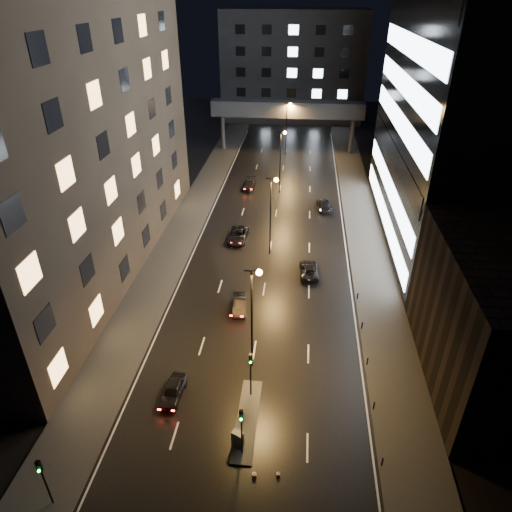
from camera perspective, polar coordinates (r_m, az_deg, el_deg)
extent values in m
plane|color=black|center=(68.53, 2.53, 5.37)|extent=(160.00, 160.00, 0.00)
cube|color=#383533|center=(65.90, -8.71, 4.02)|extent=(5.00, 110.00, 0.15)
cube|color=#383533|center=(64.55, 13.37, 2.91)|extent=(5.00, 110.00, 0.15)
cube|color=#2D2319|center=(53.57, -24.43, 18.21)|extent=(15.00, 48.00, 40.00)
cube|color=black|center=(42.00, 28.11, -7.07)|extent=(10.00, 18.00, 12.00)
cube|color=black|center=(62.14, 28.27, 21.16)|extent=(20.00, 36.00, 45.00)
cube|color=#333335|center=(121.13, 4.67, 22.58)|extent=(34.00, 14.00, 25.00)
cube|color=#333335|center=(94.28, 3.93, 17.85)|extent=(30.00, 3.00, 3.00)
cylinder|color=#333335|center=(96.86, -4.15, 15.14)|extent=(0.80, 0.80, 7.00)
cylinder|color=#333335|center=(95.91, 11.86, 14.43)|extent=(0.80, 0.80, 7.00)
cube|color=#383533|center=(37.79, -1.11, -19.73)|extent=(1.60, 8.00, 0.15)
cylinder|color=black|center=(38.09, -0.66, -15.10)|extent=(0.12, 0.12, 3.50)
cube|color=black|center=(36.55, -0.68, -12.69)|extent=(0.28, 0.22, 0.90)
sphere|color=#0CFF33|center=(36.64, -0.71, -13.16)|extent=(0.18, 0.18, 0.18)
cylinder|color=black|center=(34.51, -1.79, -21.60)|extent=(0.12, 0.12, 3.50)
cube|color=black|center=(32.80, -1.86, -19.24)|extent=(0.28, 0.22, 0.90)
sphere|color=#0CFF33|center=(32.92, -1.88, -19.74)|extent=(0.18, 0.18, 0.18)
cylinder|color=black|center=(35.07, -24.63, -24.84)|extent=(0.12, 0.12, 3.50)
cube|color=black|center=(33.38, -25.50, -22.62)|extent=(0.28, 0.22, 0.90)
sphere|color=#0CFF33|center=(33.52, -25.50, -23.09)|extent=(0.18, 0.18, 0.18)
cylinder|color=black|center=(36.14, 15.49, -23.62)|extent=(0.12, 0.12, 0.90)
cylinder|color=black|center=(39.25, 14.51, -17.73)|extent=(0.12, 0.12, 0.90)
cylinder|color=black|center=(42.72, 13.74, -12.75)|extent=(0.12, 0.12, 0.90)
cylinder|color=black|center=(46.46, 13.10, -8.53)|extent=(0.12, 0.12, 0.90)
cylinder|color=black|center=(50.43, 12.58, -4.97)|extent=(0.12, 0.12, 0.90)
cylinder|color=black|center=(38.61, -0.53, -8.14)|extent=(0.18, 0.18, 10.00)
cylinder|color=black|center=(35.70, -0.57, -1.87)|extent=(1.20, 0.12, 0.12)
sphere|color=#FF9E38|center=(35.70, 0.39, -2.06)|extent=(0.50, 0.50, 0.50)
cylinder|color=black|center=(55.57, 1.81, 4.80)|extent=(0.18, 0.18, 10.00)
cylinder|color=black|center=(53.59, 1.89, 9.62)|extent=(1.20, 0.12, 0.12)
sphere|color=#FF9E38|center=(53.59, 2.54, 9.49)|extent=(0.50, 0.50, 0.50)
cylinder|color=black|center=(74.06, 3.04, 11.50)|extent=(0.18, 0.18, 10.00)
cylinder|color=black|center=(72.59, 3.15, 15.23)|extent=(1.20, 0.12, 0.12)
sphere|color=#FF9E38|center=(72.59, 3.64, 15.13)|extent=(0.50, 0.50, 0.50)
cylinder|color=black|center=(93.18, 3.80, 15.49)|extent=(0.18, 0.18, 10.00)
cylinder|color=black|center=(92.01, 3.91, 18.49)|extent=(1.20, 0.12, 0.12)
sphere|color=#FF9E38|center=(92.01, 4.30, 18.41)|extent=(0.50, 0.50, 0.50)
imported|color=black|center=(39.54, -10.31, -16.19)|extent=(1.72, 3.91, 1.31)
imported|color=black|center=(47.83, -2.10, -6.04)|extent=(1.88, 4.06, 1.29)
imported|color=black|center=(60.67, -2.29, 2.59)|extent=(2.50, 5.17, 1.42)
imported|color=black|center=(77.13, -0.83, 8.91)|extent=(2.05, 4.79, 1.38)
imported|color=black|center=(53.74, 6.64, -1.69)|extent=(2.40, 4.76, 1.29)
imported|color=black|center=(70.38, 8.54, 6.37)|extent=(2.38, 4.94, 1.39)
cube|color=#4F4F52|center=(35.78, -2.31, -21.85)|extent=(0.97, 0.80, 1.31)
cone|color=orange|center=(34.78, -0.23, -25.65)|extent=(0.46, 0.46, 0.47)
cone|color=#FF500D|center=(34.84, 2.78, -25.59)|extent=(0.37, 0.37, 0.46)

